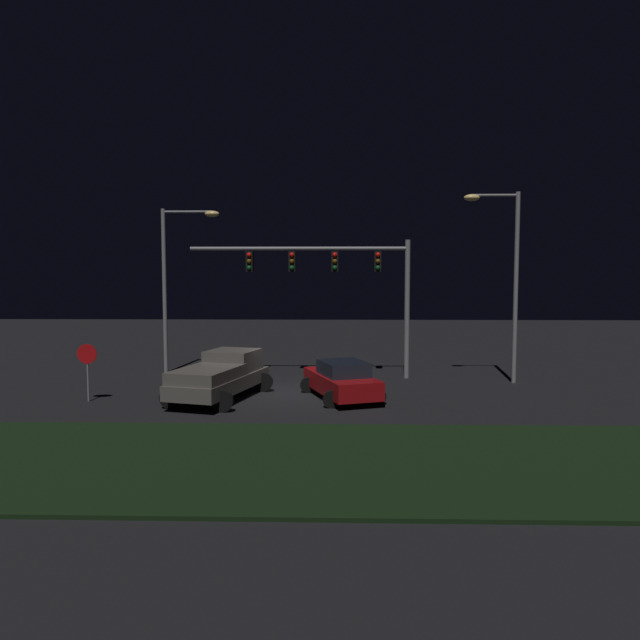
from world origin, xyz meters
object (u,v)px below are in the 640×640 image
object	(u,v)px
pickup_truck	(222,373)
street_lamp_right	(506,265)
car_sedan	(342,380)
traffic_signal_gantry	(336,272)
street_lamp_left	(176,270)
stop_sign	(87,361)

from	to	relation	value
pickup_truck	street_lamp_right	xyz separation A→B (m)	(12.07, 3.78, 4.33)
car_sedan	traffic_signal_gantry	world-z (taller)	traffic_signal_gantry
pickup_truck	car_sedan	distance (m)	4.72
traffic_signal_gantry	street_lamp_left	distance (m)	7.93
car_sedan	street_lamp_left	distance (m)	10.93
street_lamp_left	street_lamp_right	bearing A→B (deg)	-8.22
traffic_signal_gantry	street_lamp_left	xyz separation A→B (m)	(-7.84, 1.15, 0.09)
street_lamp_left	traffic_signal_gantry	bearing A→B (deg)	-8.32
car_sedan	stop_sign	bearing A→B (deg)	75.35
pickup_truck	street_lamp_right	size ratio (longest dim) A/B	0.67
street_lamp_right	traffic_signal_gantry	bearing A→B (deg)	171.88
traffic_signal_gantry	street_lamp_right	bearing A→B (deg)	-8.12
traffic_signal_gantry	car_sedan	bearing A→B (deg)	-87.00
pickup_truck	street_lamp_left	bearing A→B (deg)	44.30
car_sedan	street_lamp_right	size ratio (longest dim) A/B	0.56
pickup_truck	stop_sign	bearing A→B (deg)	112.79
car_sedan	stop_sign	size ratio (longest dim) A/B	2.13
car_sedan	street_lamp_right	distance (m)	9.41
car_sedan	street_lamp_left	xyz separation A→B (m)	(-8.09, 5.89, 4.38)
pickup_truck	car_sedan	xyz separation A→B (m)	(4.72, 0.12, -0.26)
street_lamp_left	stop_sign	bearing A→B (deg)	-103.94
street_lamp_right	stop_sign	distance (m)	18.08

